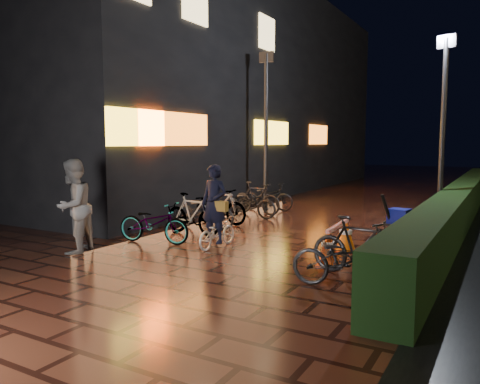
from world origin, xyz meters
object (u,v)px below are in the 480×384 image
Objects in this scene: cyclist at (215,217)px; traffic_barrier at (338,241)px; cart_assembly at (398,218)px; bystander_person at (73,206)px.

cyclist is 2.60m from traffic_barrier.
traffic_barrier is 2.11m from cart_assembly.
cart_assembly is at bearing 69.57° from traffic_barrier.
bystander_person is at bearing -141.18° from cyclist.
cyclist is 1.60× the size of cart_assembly.
bystander_person reaches higher than traffic_barrier.
cyclist is at bearing -171.10° from traffic_barrier.
bystander_person is 1.71× the size of cart_assembly.
bystander_person is 1.07× the size of cyclist.
traffic_barrier is at bearing -110.43° from cart_assembly.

